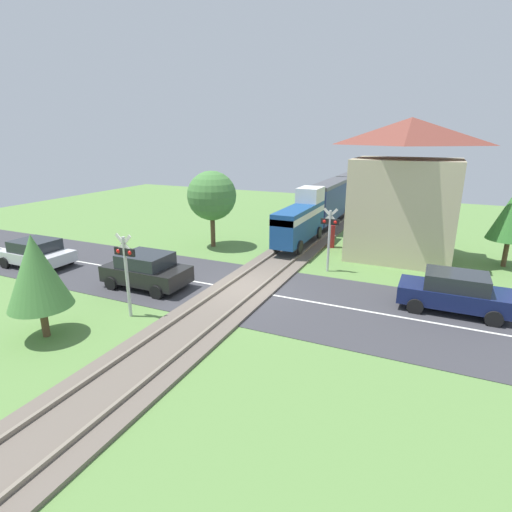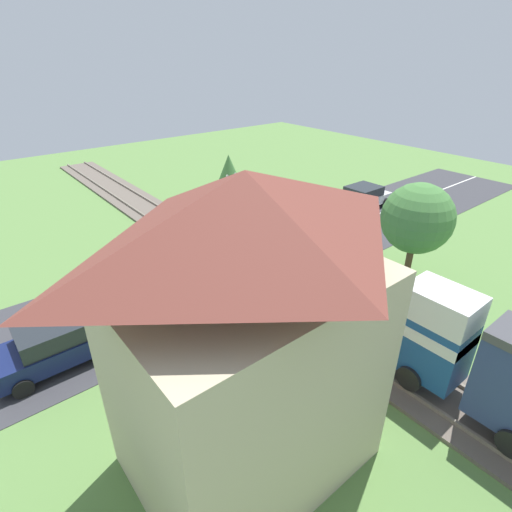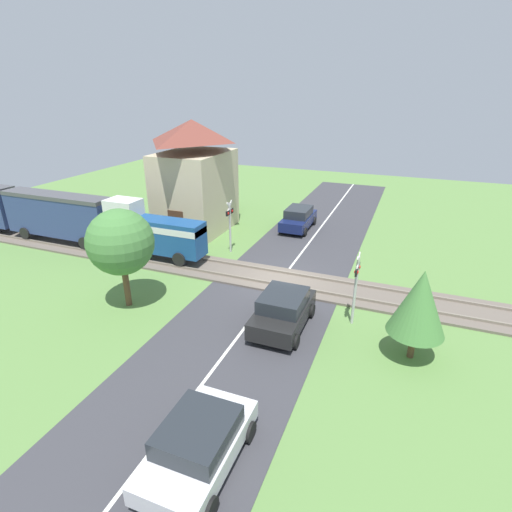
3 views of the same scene
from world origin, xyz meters
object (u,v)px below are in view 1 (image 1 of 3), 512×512
(train, at_px, (334,198))
(station_building, at_px, (404,193))
(car_near_crossing, at_px, (146,270))
(crossing_signal_east_approach, at_px, (329,231))
(car_behind_queue, at_px, (36,253))
(car_far_side, at_px, (455,292))
(crossing_signal_west_approach, at_px, (126,265))
(pedestrian_by_station, at_px, (331,235))

(train, relative_size, station_building, 2.96)
(car_near_crossing, distance_m, crossing_signal_east_approach, 8.81)
(crossing_signal_east_approach, height_order, station_building, station_building)
(car_near_crossing, bearing_deg, crossing_signal_east_approach, 39.37)
(car_near_crossing, height_order, car_behind_queue, car_near_crossing)
(car_behind_queue, distance_m, crossing_signal_east_approach, 14.97)
(car_near_crossing, height_order, station_building, station_building)
(car_far_side, xyz_separation_m, car_behind_queue, (-19.48, -2.88, -0.06))
(train, xyz_separation_m, crossing_signal_west_approach, (-2.69, -19.77, 0.15))
(car_near_crossing, xyz_separation_m, crossing_signal_east_approach, (6.74, 5.53, 1.23))
(crossing_signal_west_approach, bearing_deg, car_behind_queue, 162.62)
(train, distance_m, station_building, 9.66)
(car_behind_queue, distance_m, station_building, 19.48)
(crossing_signal_west_approach, relative_size, crossing_signal_east_approach, 1.00)
(car_behind_queue, xyz_separation_m, crossing_signal_west_approach, (8.47, -2.65, 1.29))
(station_building, bearing_deg, train, 126.32)
(car_behind_queue, bearing_deg, pedestrian_by_station, 37.73)
(pedestrian_by_station, bearing_deg, station_building, -7.28)
(crossing_signal_east_approach, bearing_deg, pedestrian_by_station, 102.31)
(crossing_signal_east_approach, bearing_deg, car_behind_queue, -158.22)
(crossing_signal_west_approach, bearing_deg, car_near_crossing, 117.30)
(train, relative_size, pedestrian_by_station, 13.44)
(train, bearing_deg, crossing_signal_east_approach, -76.95)
(train, height_order, station_building, station_building)
(train, distance_m, crossing_signal_east_approach, 11.90)
(crossing_signal_east_approach, xyz_separation_m, station_building, (2.94, 3.93, 1.56))
(pedestrian_by_station, bearing_deg, crossing_signal_east_approach, -77.69)
(car_behind_queue, bearing_deg, crossing_signal_west_approach, -17.38)
(station_building, bearing_deg, car_near_crossing, -135.66)
(car_near_crossing, bearing_deg, train, 76.67)
(car_near_crossing, bearing_deg, pedestrian_by_station, 59.90)
(crossing_signal_west_approach, bearing_deg, train, 82.26)
(car_near_crossing, bearing_deg, car_behind_queue, 180.00)
(car_far_side, distance_m, crossing_signal_west_approach, 12.38)
(car_behind_queue, bearing_deg, station_building, 29.41)
(train, distance_m, car_far_side, 16.53)
(car_behind_queue, relative_size, crossing_signal_west_approach, 1.17)
(station_building, distance_m, pedestrian_by_station, 4.87)
(pedestrian_by_station, bearing_deg, car_near_crossing, -120.10)
(train, relative_size, crossing_signal_east_approach, 6.88)
(car_near_crossing, height_order, car_far_side, car_near_crossing)
(crossing_signal_east_approach, distance_m, pedestrian_by_station, 4.72)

